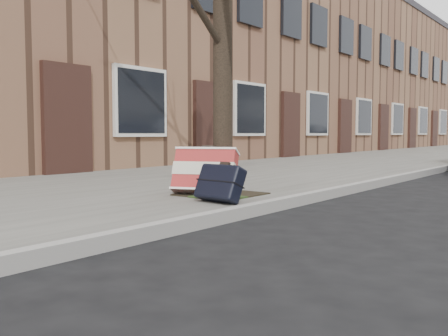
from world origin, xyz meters
The scene contains 6 objects.
ground centered at (0.00, 0.00, 0.00)m, with size 120.00×120.00×0.00m, color black.
near_sidewalk centered at (-3.70, 15.00, 0.06)m, with size 5.00×70.00×0.12m, color slate.
house_near centered at (-9.60, 16.00, 3.50)m, with size 6.80×40.00×7.00m, color brown.
dirt_patch centered at (-2.00, 1.20, 0.13)m, with size 0.85×0.85×0.01m, color black.
suitcase_red centered at (-2.11, 1.04, 0.40)m, with size 0.72×0.20×0.52m, color maroon.
suitcase_navy centered at (-1.60, 0.67, 0.33)m, with size 0.54×0.17×0.38m, color black.
Camera 1 is at (1.61, -3.43, 0.85)m, focal length 40.00 mm.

